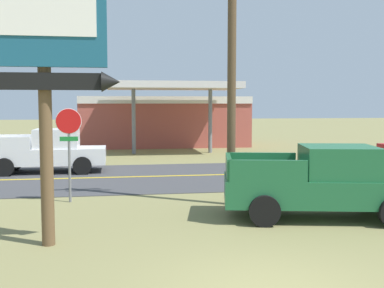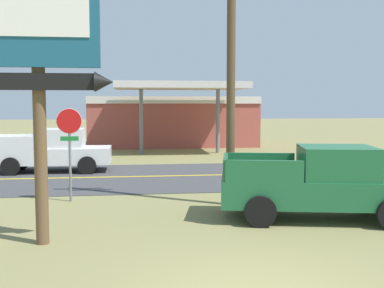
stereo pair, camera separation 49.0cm
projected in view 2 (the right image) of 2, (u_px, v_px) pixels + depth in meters
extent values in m
cube|color=#3D3D3F|center=(177.00, 176.00, 20.48)|extent=(140.00, 8.00, 0.02)
cube|color=gold|center=(177.00, 176.00, 20.48)|extent=(126.00, 0.20, 0.01)
cylinder|color=brown|center=(39.00, 108.00, 10.37)|extent=(0.28, 0.28, 6.00)
cube|color=#19516B|center=(35.00, 23.00, 10.04)|extent=(2.66, 0.16, 1.85)
cube|color=white|center=(34.00, 11.00, 9.93)|extent=(2.24, 0.03, 1.03)
cube|color=black|center=(37.00, 82.00, 10.14)|extent=(2.39, 0.12, 0.36)
cone|color=black|center=(104.00, 82.00, 10.32)|extent=(0.40, 0.44, 0.44)
cylinder|color=slate|center=(70.00, 167.00, 15.13)|extent=(0.08, 0.08, 2.20)
cylinder|color=red|center=(69.00, 121.00, 14.98)|extent=(0.76, 0.03, 0.76)
cylinder|color=white|center=(69.00, 121.00, 15.00)|extent=(0.80, 0.01, 0.80)
cube|color=#19722D|center=(69.00, 139.00, 15.03)|extent=(0.56, 0.03, 0.14)
cylinder|color=brown|center=(231.00, 50.00, 14.33)|extent=(0.26, 0.26, 9.39)
cube|color=#A84C42|center=(172.00, 121.00, 35.82)|extent=(12.00, 6.00, 3.60)
cube|color=silver|center=(175.00, 100.00, 32.67)|extent=(12.00, 0.12, 0.50)
cube|color=silver|center=(180.00, 86.00, 29.69)|extent=(8.00, 5.00, 0.40)
cylinder|color=slate|center=(141.00, 120.00, 29.56)|extent=(0.24, 0.24, 4.20)
cylinder|color=slate|center=(218.00, 119.00, 30.17)|extent=(0.24, 0.24, 4.20)
cube|color=#1E6038|center=(319.00, 191.00, 12.83)|extent=(5.49, 3.00, 0.72)
cube|color=#1E6038|center=(337.00, 162.00, 12.73)|extent=(2.23, 2.16, 0.84)
cube|color=#28333D|center=(371.00, 163.00, 12.65)|extent=(0.44, 1.64, 0.71)
cube|color=#1E6038|center=(260.00, 162.00, 13.81)|extent=(1.93, 0.53, 0.56)
cube|color=#1E6038|center=(264.00, 171.00, 11.99)|extent=(1.93, 0.53, 0.56)
cube|color=#1E6038|center=(226.00, 166.00, 12.98)|extent=(0.51, 1.86, 0.56)
cylinder|color=black|center=(370.00, 198.00, 13.70)|extent=(0.84, 0.44, 0.80)
cylinder|color=black|center=(256.00, 196.00, 13.96)|extent=(0.84, 0.44, 0.80)
cylinder|color=black|center=(260.00, 211.00, 12.02)|extent=(0.84, 0.44, 0.80)
cube|color=silver|center=(53.00, 155.00, 21.70)|extent=(5.20, 1.96, 0.72)
cube|color=silver|center=(62.00, 138.00, 21.69)|extent=(1.90, 1.80, 0.84)
cube|color=#28333D|center=(82.00, 138.00, 21.80)|extent=(0.10, 1.66, 0.71)
cube|color=silver|center=(22.00, 140.00, 22.36)|extent=(1.95, 0.12, 0.56)
cube|color=silver|center=(12.00, 143.00, 20.54)|extent=(1.95, 0.12, 0.56)
cylinder|color=black|center=(91.00, 160.00, 22.90)|extent=(0.80, 0.28, 0.80)
cylinder|color=black|center=(87.00, 165.00, 20.96)|extent=(0.80, 0.28, 0.80)
cylinder|color=black|center=(21.00, 161.00, 22.49)|extent=(0.80, 0.28, 0.80)
cylinder|color=black|center=(10.00, 167.00, 20.55)|extent=(0.80, 0.28, 0.80)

